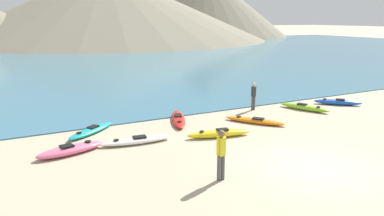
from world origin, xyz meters
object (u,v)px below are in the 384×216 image
at_px(kayak_on_sand_6, 255,121).
at_px(person_near_foreground, 221,152).
at_px(kayak_on_sand_0, 219,133).
at_px(kayak_on_sand_1, 71,150).
at_px(kayak_on_sand_2, 338,102).
at_px(kayak_on_sand_4, 304,107).
at_px(person_near_waterline, 254,94).
at_px(kayak_on_sand_3, 178,119).
at_px(kayak_on_sand_5, 136,141).
at_px(kayak_on_sand_7, 91,130).

relative_size(kayak_on_sand_6, person_near_foreground, 1.71).
relative_size(kayak_on_sand_0, kayak_on_sand_1, 1.07).
xyz_separation_m(kayak_on_sand_2, kayak_on_sand_4, (-2.80, -0.04, -0.01)).
bearing_deg(kayak_on_sand_6, person_near_waterline, 55.38).
distance_m(kayak_on_sand_2, kayak_on_sand_6, 7.14).
xyz_separation_m(kayak_on_sand_2, kayak_on_sand_3, (-10.41, 1.20, -0.04)).
bearing_deg(kayak_on_sand_5, person_near_foreground, -75.65).
relative_size(kayak_on_sand_4, kayak_on_sand_5, 0.97).
height_order(kayak_on_sand_3, person_near_foreground, person_near_foreground).
bearing_deg(person_near_waterline, kayak_on_sand_1, -166.97).
relative_size(kayak_on_sand_1, kayak_on_sand_7, 1.03).
relative_size(kayak_on_sand_7, person_near_foreground, 1.59).
distance_m(kayak_on_sand_0, kayak_on_sand_3, 3.29).
bearing_deg(kayak_on_sand_6, person_near_foreground, -136.08).
bearing_deg(kayak_on_sand_5, person_near_waterline, 17.39).
bearing_deg(kayak_on_sand_1, kayak_on_sand_4, 4.62).
bearing_deg(kayak_on_sand_3, kayak_on_sand_2, -6.60).
xyz_separation_m(kayak_on_sand_5, person_near_waterline, (8.10, 2.54, 0.79)).
bearing_deg(kayak_on_sand_1, kayak_on_sand_3, 21.66).
bearing_deg(person_near_waterline, kayak_on_sand_6, -124.62).
xyz_separation_m(kayak_on_sand_1, kayak_on_sand_7, (1.36, 2.36, -0.04)).
xyz_separation_m(kayak_on_sand_1, kayak_on_sand_3, (5.89, 2.34, -0.04)).
distance_m(kayak_on_sand_4, kayak_on_sand_5, 10.81).
xyz_separation_m(kayak_on_sand_4, kayak_on_sand_7, (-12.13, 1.27, -0.03)).
distance_m(kayak_on_sand_3, kayak_on_sand_6, 3.97).
relative_size(kayak_on_sand_2, person_near_waterline, 1.54).
bearing_deg(kayak_on_sand_3, kayak_on_sand_0, -81.57).
distance_m(kayak_on_sand_5, kayak_on_sand_7, 2.75).
height_order(kayak_on_sand_0, kayak_on_sand_6, kayak_on_sand_0).
distance_m(kayak_on_sand_0, person_near_foreground, 4.70).
relative_size(kayak_on_sand_1, kayak_on_sand_5, 0.91).
height_order(kayak_on_sand_1, kayak_on_sand_5, kayak_on_sand_1).
bearing_deg(kayak_on_sand_5, kayak_on_sand_4, 5.94).
distance_m(kayak_on_sand_4, kayak_on_sand_7, 12.19).
bearing_deg(kayak_on_sand_4, person_near_foreground, -147.91).
xyz_separation_m(kayak_on_sand_3, person_near_waterline, (4.94, 0.17, 0.80)).
relative_size(person_near_foreground, person_near_waterline, 1.07).
distance_m(kayak_on_sand_2, kayak_on_sand_7, 14.98).
bearing_deg(kayak_on_sand_3, kayak_on_sand_1, -158.34).
bearing_deg(kayak_on_sand_2, kayak_on_sand_6, -172.30).
distance_m(kayak_on_sand_1, kayak_on_sand_7, 2.73).
bearing_deg(kayak_on_sand_1, person_near_waterline, 13.03).
xyz_separation_m(kayak_on_sand_2, kayak_on_sand_5, (-13.56, -1.16, -0.04)).
bearing_deg(person_near_waterline, kayak_on_sand_7, -179.12).
bearing_deg(kayak_on_sand_5, kayak_on_sand_1, 179.38).
distance_m(kayak_on_sand_1, kayak_on_sand_5, 2.73).
bearing_deg(kayak_on_sand_1, kayak_on_sand_6, 1.10).
distance_m(kayak_on_sand_4, kayak_on_sand_6, 4.36).
bearing_deg(kayak_on_sand_3, kayak_on_sand_4, -9.32).
xyz_separation_m(kayak_on_sand_0, kayak_on_sand_3, (-0.48, 3.26, -0.04)).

